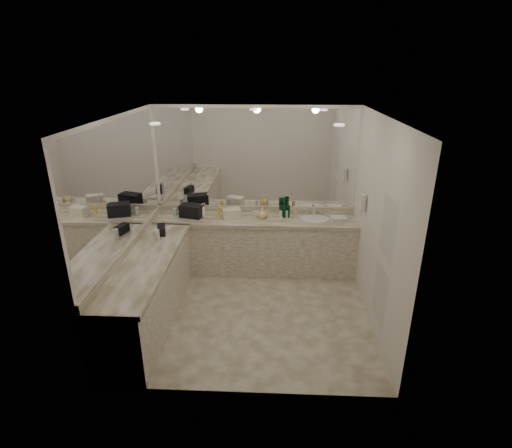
{
  "coord_description": "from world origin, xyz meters",
  "views": [
    {
      "loc": [
        0.3,
        -4.68,
        3.16
      ],
      "look_at": [
        0.06,
        0.4,
        1.12
      ],
      "focal_mm": 28.0,
      "sensor_mm": 36.0,
      "label": 1
    }
  ],
  "objects_px": {
    "wall_phone": "(363,203)",
    "soap_bottle_c": "(262,213)",
    "black_toiletry_bag": "(192,211)",
    "soap_bottle_b": "(226,212)",
    "soap_bottle_a": "(203,210)",
    "hand_towel": "(339,218)",
    "sink": "(315,219)",
    "cream_cosmetic_case": "(232,213)"
  },
  "relations": [
    {
      "from": "soap_bottle_c",
      "to": "soap_bottle_a",
      "type": "bearing_deg",
      "value": 177.43
    },
    {
      "from": "sink",
      "to": "soap_bottle_b",
      "type": "height_order",
      "value": "soap_bottle_b"
    },
    {
      "from": "hand_towel",
      "to": "soap_bottle_c",
      "type": "relative_size",
      "value": 1.37
    },
    {
      "from": "black_toiletry_bag",
      "to": "soap_bottle_a",
      "type": "distance_m",
      "value": 0.18
    },
    {
      "from": "soap_bottle_a",
      "to": "hand_towel",
      "type": "bearing_deg",
      "value": -0.84
    },
    {
      "from": "soap_bottle_a",
      "to": "soap_bottle_b",
      "type": "relative_size",
      "value": 1.22
    },
    {
      "from": "cream_cosmetic_case",
      "to": "soap_bottle_a",
      "type": "relative_size",
      "value": 1.26
    },
    {
      "from": "sink",
      "to": "wall_phone",
      "type": "relative_size",
      "value": 1.83
    },
    {
      "from": "soap_bottle_a",
      "to": "soap_bottle_b",
      "type": "xyz_separation_m",
      "value": [
        0.37,
        -0.02,
        -0.02
      ]
    },
    {
      "from": "black_toiletry_bag",
      "to": "soap_bottle_b",
      "type": "relative_size",
      "value": 1.94
    },
    {
      "from": "wall_phone",
      "to": "hand_towel",
      "type": "relative_size",
      "value": 0.97
    },
    {
      "from": "black_toiletry_bag",
      "to": "soap_bottle_b",
      "type": "height_order",
      "value": "black_toiletry_bag"
    },
    {
      "from": "hand_towel",
      "to": "soap_bottle_a",
      "type": "height_order",
      "value": "soap_bottle_a"
    },
    {
      "from": "wall_phone",
      "to": "cream_cosmetic_case",
      "type": "bearing_deg",
      "value": 165.78
    },
    {
      "from": "black_toiletry_bag",
      "to": "wall_phone",
      "type": "bearing_deg",
      "value": -11.48
    },
    {
      "from": "cream_cosmetic_case",
      "to": "hand_towel",
      "type": "bearing_deg",
      "value": -18.72
    },
    {
      "from": "soap_bottle_a",
      "to": "soap_bottle_c",
      "type": "height_order",
      "value": "soap_bottle_a"
    },
    {
      "from": "black_toiletry_bag",
      "to": "hand_towel",
      "type": "distance_m",
      "value": 2.33
    },
    {
      "from": "black_toiletry_bag",
      "to": "cream_cosmetic_case",
      "type": "relative_size",
      "value": 1.26
    },
    {
      "from": "sink",
      "to": "cream_cosmetic_case",
      "type": "distance_m",
      "value": 1.31
    },
    {
      "from": "cream_cosmetic_case",
      "to": "soap_bottle_a",
      "type": "distance_m",
      "value": 0.47
    },
    {
      "from": "black_toiletry_bag",
      "to": "cream_cosmetic_case",
      "type": "bearing_deg",
      "value": -3.03
    },
    {
      "from": "sink",
      "to": "hand_towel",
      "type": "xyz_separation_m",
      "value": [
        0.37,
        0.0,
        0.03
      ]
    },
    {
      "from": "sink",
      "to": "soap_bottle_c",
      "type": "distance_m",
      "value": 0.83
    },
    {
      "from": "soap_bottle_b",
      "to": "soap_bottle_a",
      "type": "bearing_deg",
      "value": 177.45
    },
    {
      "from": "black_toiletry_bag",
      "to": "hand_towel",
      "type": "relative_size",
      "value": 1.4
    },
    {
      "from": "hand_towel",
      "to": "soap_bottle_c",
      "type": "height_order",
      "value": "soap_bottle_c"
    },
    {
      "from": "wall_phone",
      "to": "hand_towel",
      "type": "bearing_deg",
      "value": 114.64
    },
    {
      "from": "soap_bottle_b",
      "to": "soap_bottle_c",
      "type": "distance_m",
      "value": 0.58
    },
    {
      "from": "wall_phone",
      "to": "soap_bottle_a",
      "type": "bearing_deg",
      "value": 167.39
    },
    {
      "from": "soap_bottle_a",
      "to": "soap_bottle_b",
      "type": "distance_m",
      "value": 0.37
    },
    {
      "from": "wall_phone",
      "to": "soap_bottle_b",
      "type": "height_order",
      "value": "wall_phone"
    },
    {
      "from": "wall_phone",
      "to": "black_toiletry_bag",
      "type": "relative_size",
      "value": 0.69
    },
    {
      "from": "wall_phone",
      "to": "sink",
      "type": "bearing_deg",
      "value": 140.43
    },
    {
      "from": "cream_cosmetic_case",
      "to": "soap_bottle_b",
      "type": "distance_m",
      "value": 0.11
    },
    {
      "from": "cream_cosmetic_case",
      "to": "soap_bottle_b",
      "type": "relative_size",
      "value": 1.53
    },
    {
      "from": "wall_phone",
      "to": "soap_bottle_c",
      "type": "bearing_deg",
      "value": 161.1
    },
    {
      "from": "sink",
      "to": "soap_bottle_c",
      "type": "bearing_deg",
      "value": -179.33
    },
    {
      "from": "sink",
      "to": "soap_bottle_a",
      "type": "bearing_deg",
      "value": 178.94
    },
    {
      "from": "black_toiletry_bag",
      "to": "soap_bottle_b",
      "type": "xyz_separation_m",
      "value": [
        0.54,
        -0.0,
        -0.01
      ]
    },
    {
      "from": "sink",
      "to": "soap_bottle_b",
      "type": "xyz_separation_m",
      "value": [
        -1.41,
        0.02,
        0.09
      ]
    },
    {
      "from": "sink",
      "to": "hand_towel",
      "type": "relative_size",
      "value": 1.78
    }
  ]
}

